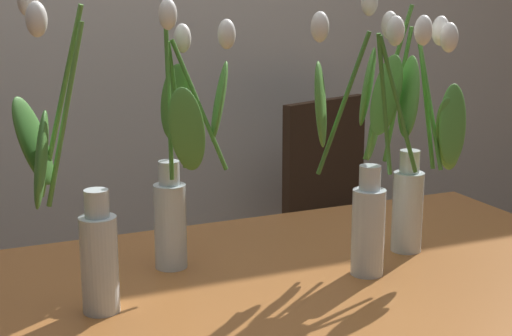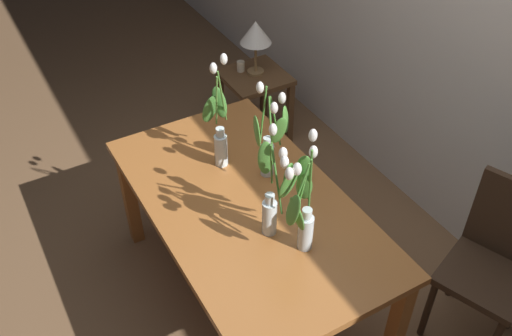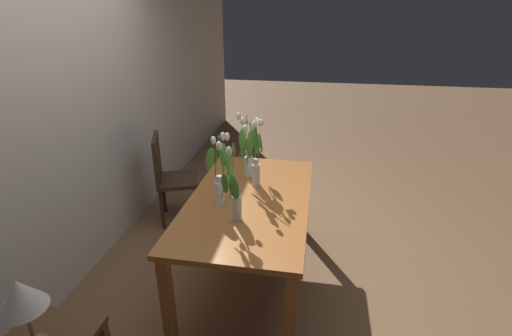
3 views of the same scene
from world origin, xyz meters
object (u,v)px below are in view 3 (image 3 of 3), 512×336
Objects in this scene: tulip_vase_3 at (254,160)px; table_lamp at (20,297)px; tulip_vase_1 at (220,177)px; dining_table at (249,208)px; tulip_vase_0 at (250,152)px; tulip_vase_2 at (234,198)px; dining_chair at (169,174)px.

table_lamp is (-1.55, 0.80, -0.10)m from tulip_vase_3.
dining_table is at bearing -59.48° from tulip_vase_1.
table_lamp is at bearing 148.66° from dining_table.
tulip_vase_0 is at bearing -14.26° from tulip_vase_1.
tulip_vase_2 is 0.59m from tulip_vase_3.
tulip_vase_2 reaches higher than table_lamp.
tulip_vase_2 is at bearing 174.50° from dining_table.
tulip_vase_1 reaches higher than tulip_vase_3.
dining_table is 1.23m from dining_chair.
dining_table is 2.87× the size of tulip_vase_1.
tulip_vase_3 is at bearing -155.02° from tulip_vase_0.
tulip_vase_2 is 1.10× the size of tulip_vase_3.
tulip_vase_1 is 0.95× the size of tulip_vase_2.
tulip_vase_2 is at bearing -177.34° from tulip_vase_0.
dining_table is 0.39m from tulip_vase_3.
tulip_vase_0 reaches higher than tulip_vase_3.
tulip_vase_0 reaches higher than dining_table.
tulip_vase_3 reaches higher than dining_table.
tulip_vase_2 reaches higher than tulip_vase_0.
tulip_vase_1 is 1.24m from dining_chair.
dining_chair is 2.10m from table_lamp.
tulip_vase_0 is (0.37, 0.07, 0.32)m from dining_table.
dining_chair is at bearing 40.44° from tulip_vase_2.
tulip_vase_0 is at bearing 10.34° from dining_table.
tulip_vase_2 is 1.24m from table_lamp.
dining_table is 2.77× the size of tulip_vase_0.
tulip_vase_1 is 1.36m from table_lamp.
tulip_vase_0 is 0.72m from tulip_vase_2.
tulip_vase_2 reaches higher than dining_table.
tulip_vase_3 is at bearing -27.24° from table_lamp.
tulip_vase_3 is at bearing 1.01° from dining_table.
tulip_vase_1 is 0.39m from tulip_vase_3.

